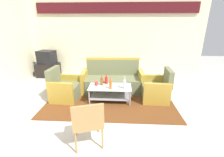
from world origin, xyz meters
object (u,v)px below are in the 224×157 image
(bottle_red, at_px, (106,80))
(tv_stand, at_px, (49,70))
(couch, at_px, (113,81))
(coffee_table, at_px, (110,91))
(wicker_chair, at_px, (88,121))
(bottle_orange, at_px, (111,84))
(armchair_right, at_px, (156,90))
(cup, at_px, (96,84))
(armchair_left, at_px, (65,89))
(bottle_clear, at_px, (124,84))
(bottle_brown, at_px, (102,81))
(television, at_px, (47,57))

(bottle_red, xyz_separation_m, tv_stand, (-2.39, 1.69, -0.25))
(couch, relative_size, coffee_table, 1.66)
(couch, bearing_deg, wicker_chair, 80.78)
(bottle_orange, bearing_deg, coffee_table, 98.26)
(armchair_right, height_order, cup, armchair_right)
(bottle_red, relative_size, tv_stand, 0.32)
(armchair_left, height_order, bottle_orange, armchair_left)
(couch, bearing_deg, bottle_clear, 110.68)
(wicker_chair, bearing_deg, couch, 66.43)
(bottle_red, relative_size, bottle_brown, 0.95)
(coffee_table, distance_m, television, 3.16)
(tv_stand, bearing_deg, bottle_red, -35.19)
(tv_stand, distance_m, television, 0.50)
(armchair_left, relative_size, wicker_chair, 1.01)
(couch, distance_m, television, 2.84)
(tv_stand, bearing_deg, armchair_right, -24.92)
(bottle_orange, xyz_separation_m, tv_stand, (-2.53, 2.02, -0.26))
(armchair_left, relative_size, bottle_brown, 3.15)
(bottle_orange, height_order, tv_stand, bottle_orange)
(bottle_red, relative_size, cup, 2.56)
(bottle_clear, distance_m, cup, 0.76)
(bottle_brown, xyz_separation_m, bottle_orange, (0.25, -0.23, 0.01))
(armchair_left, height_order, armchair_right, same)
(couch, height_order, bottle_red, couch)
(bottle_red, relative_size, television, 0.38)
(couch, relative_size, tv_stand, 2.28)
(coffee_table, relative_size, cup, 11.00)
(coffee_table, relative_size, bottle_orange, 3.65)
(bottle_orange, distance_m, television, 3.25)
(armchair_left, height_order, bottle_clear, armchair_left)
(bottle_red, xyz_separation_m, wicker_chair, (-0.13, -1.82, -0.01))
(bottle_clear, distance_m, television, 3.50)
(couch, bearing_deg, bottle_red, 70.97)
(armchair_right, height_order, television, television)
(bottle_brown, relative_size, bottle_clear, 0.85)
(bottle_clear, bearing_deg, armchair_right, 16.66)
(bottle_orange, bearing_deg, wicker_chair, -100.28)
(cup, height_order, wicker_chair, wicker_chair)
(armchair_right, xyz_separation_m, television, (-3.73, 1.73, 0.47))
(coffee_table, distance_m, bottle_red, 0.32)
(bottle_clear, relative_size, wicker_chair, 0.38)
(bottle_orange, relative_size, wicker_chair, 0.36)
(armchair_right, bearing_deg, bottle_clear, 109.50)
(cup, distance_m, wicker_chair, 1.69)
(cup, bearing_deg, bottle_red, 28.16)
(cup, distance_m, television, 2.83)
(armchair_right, distance_m, coffee_table, 1.23)
(armchair_left, relative_size, bottle_clear, 2.67)
(armchair_right, relative_size, cup, 8.50)
(bottle_red, bearing_deg, cup, -151.84)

